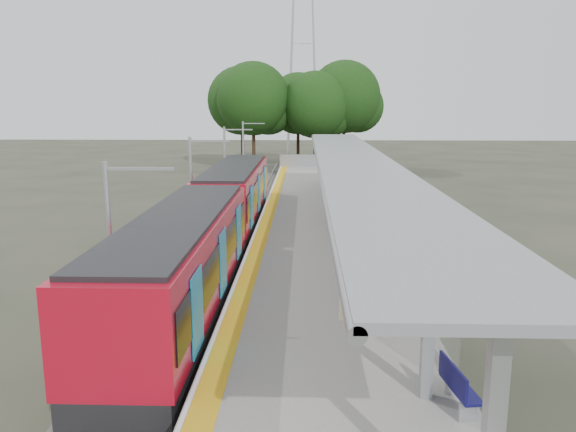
{
  "coord_description": "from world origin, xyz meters",
  "views": [
    {
      "loc": [
        -0.55,
        -8.89,
        7.06
      ],
      "look_at": [
        -1.27,
        14.63,
        2.3
      ],
      "focal_mm": 35.0,
      "sensor_mm": 36.0,
      "label": 1
    }
  ],
  "objects_px": {
    "info_pillar_far": "(344,201)",
    "litter_bin": "(340,218)",
    "bench_near": "(457,385)",
    "bench_mid": "(349,211)",
    "bench_far": "(343,180)",
    "info_pillar_near": "(346,296)",
    "train": "(215,218)"
  },
  "relations": [
    {
      "from": "train",
      "to": "bench_near",
      "type": "bearing_deg",
      "value": -62.65
    },
    {
      "from": "bench_far",
      "to": "info_pillar_far",
      "type": "xyz_separation_m",
      "value": [
        -0.67,
        -10.95,
        0.28
      ]
    },
    {
      "from": "train",
      "to": "bench_far",
      "type": "relative_size",
      "value": 19.52
    },
    {
      "from": "bench_near",
      "to": "info_pillar_far",
      "type": "bearing_deg",
      "value": 84.55
    },
    {
      "from": "train",
      "to": "bench_near",
      "type": "distance_m",
      "value": 15.34
    },
    {
      "from": "bench_mid",
      "to": "train",
      "type": "bearing_deg",
      "value": -122.24
    },
    {
      "from": "bench_near",
      "to": "bench_mid",
      "type": "bearing_deg",
      "value": 84.39
    },
    {
      "from": "info_pillar_far",
      "to": "litter_bin",
      "type": "relative_size",
      "value": 2.09
    },
    {
      "from": "info_pillar_near",
      "to": "info_pillar_far",
      "type": "xyz_separation_m",
      "value": [
        0.96,
        15.07,
        0.09
      ]
    },
    {
      "from": "bench_near",
      "to": "litter_bin",
      "type": "bearing_deg",
      "value": 86.33
    },
    {
      "from": "bench_mid",
      "to": "info_pillar_far",
      "type": "bearing_deg",
      "value": 117.09
    },
    {
      "from": "bench_far",
      "to": "litter_bin",
      "type": "distance_m",
      "value": 13.82
    },
    {
      "from": "train",
      "to": "litter_bin",
      "type": "xyz_separation_m",
      "value": [
        5.7,
        3.3,
        -0.63
      ]
    },
    {
      "from": "train",
      "to": "bench_far",
      "type": "height_order",
      "value": "train"
    },
    {
      "from": "bench_near",
      "to": "litter_bin",
      "type": "relative_size",
      "value": 1.63
    },
    {
      "from": "bench_mid",
      "to": "info_pillar_near",
      "type": "height_order",
      "value": "info_pillar_near"
    },
    {
      "from": "bench_near",
      "to": "litter_bin",
      "type": "distance_m",
      "value": 16.97
    },
    {
      "from": "bench_mid",
      "to": "litter_bin",
      "type": "xyz_separation_m",
      "value": [
        -0.52,
        -1.08,
        -0.16
      ]
    },
    {
      "from": "bench_near",
      "to": "bench_mid",
      "type": "distance_m",
      "value": 18.01
    },
    {
      "from": "bench_near",
      "to": "litter_bin",
      "type": "xyz_separation_m",
      "value": [
        -1.35,
        16.91,
        -0.06
      ]
    },
    {
      "from": "bench_far",
      "to": "info_pillar_far",
      "type": "height_order",
      "value": "info_pillar_far"
    },
    {
      "from": "info_pillar_far",
      "to": "bench_mid",
      "type": "bearing_deg",
      "value": -71.48
    },
    {
      "from": "info_pillar_far",
      "to": "train",
      "type": "bearing_deg",
      "value": -120.73
    },
    {
      "from": "litter_bin",
      "to": "bench_near",
      "type": "bearing_deg",
      "value": -85.44
    },
    {
      "from": "bench_far",
      "to": "info_pillar_near",
      "type": "height_order",
      "value": "info_pillar_near"
    },
    {
      "from": "train",
      "to": "bench_near",
      "type": "height_order",
      "value": "train"
    },
    {
      "from": "bench_near",
      "to": "info_pillar_far",
      "type": "xyz_separation_m",
      "value": [
        -0.96,
        19.74,
        0.29
      ]
    },
    {
      "from": "train",
      "to": "litter_bin",
      "type": "bearing_deg",
      "value": 30.06
    },
    {
      "from": "info_pillar_far",
      "to": "litter_bin",
      "type": "distance_m",
      "value": 2.88
    },
    {
      "from": "bench_far",
      "to": "info_pillar_far",
      "type": "bearing_deg",
      "value": -81.84
    },
    {
      "from": "info_pillar_near",
      "to": "bench_near",
      "type": "bearing_deg",
      "value": -44.21
    },
    {
      "from": "info_pillar_near",
      "to": "info_pillar_far",
      "type": "height_order",
      "value": "info_pillar_far"
    }
  ]
}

